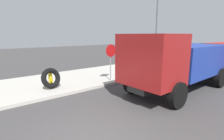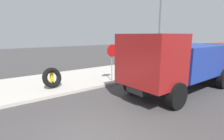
% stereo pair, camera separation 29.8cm
% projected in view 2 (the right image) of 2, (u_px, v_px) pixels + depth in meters
% --- Properties ---
extents(ground_plane, '(80.00, 80.00, 0.00)m').
position_uv_depth(ground_plane, '(88.00, 140.00, 5.06)').
color(ground_plane, '#423F3F').
extents(sidewalk_curb, '(36.00, 5.00, 0.15)m').
position_uv_depth(sidewalk_curb, '(31.00, 86.00, 10.11)').
color(sidewalk_curb, '#BCB7AD').
rests_on(sidewalk_curb, ground).
extents(fire_hydrant, '(0.23, 0.52, 0.90)m').
position_uv_depth(fire_hydrant, '(52.00, 78.00, 9.69)').
color(fire_hydrant, yellow).
rests_on(fire_hydrant, sidewalk_curb).
extents(loose_tire, '(1.19, 0.77, 1.12)m').
position_uv_depth(loose_tire, '(52.00, 78.00, 9.42)').
color(loose_tire, black).
rests_on(loose_tire, sidewalk_curb).
extents(stop_sign, '(0.76, 0.08, 2.24)m').
position_uv_depth(stop_sign, '(112.00, 56.00, 10.79)').
color(stop_sign, gray).
rests_on(stop_sign, sidewalk_curb).
extents(dump_truck_blue, '(7.04, 2.88, 3.00)m').
position_uv_depth(dump_truck_blue, '(180.00, 61.00, 9.11)').
color(dump_truck_blue, '#1E3899').
rests_on(dump_truck_blue, ground).
extents(street_light_pole, '(0.12, 0.12, 6.95)m').
position_uv_depth(street_light_pole, '(160.00, 26.00, 14.11)').
color(street_light_pole, '#595B5E').
rests_on(street_light_pole, sidewalk_curb).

